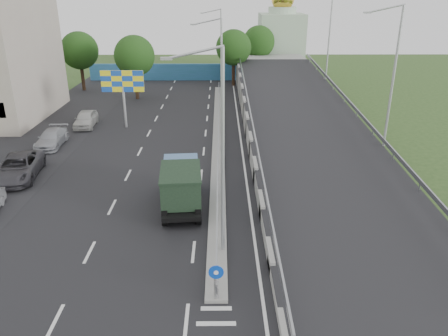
{
  "coord_description": "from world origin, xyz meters",
  "views": [
    {
      "loc": [
        0.21,
        -13.0,
        12.4
      ],
      "look_at": [
        0.41,
        11.99,
        2.2
      ],
      "focal_mm": 35.0,
      "sensor_mm": 36.0,
      "label": 1
    }
  ],
  "objects_px": {
    "dump_truck": "(181,184)",
    "parked_car_c": "(18,167)",
    "lamp_post_near": "(219,145)",
    "sign_bollard": "(216,282)",
    "billboard": "(123,85)",
    "lamp_post_far": "(220,45)",
    "church": "(281,38)",
    "parked_car_e": "(86,119)",
    "lamp_post_mid": "(219,71)",
    "parked_car_d": "(52,138)"
  },
  "relations": [
    {
      "from": "lamp_post_far",
      "to": "dump_truck",
      "type": "xyz_separation_m",
      "value": [
        -2.32,
        -34.75,
        -4.34
      ]
    },
    {
      "from": "church",
      "to": "parked_car_d",
      "type": "height_order",
      "value": "church"
    },
    {
      "from": "dump_truck",
      "to": "parked_car_d",
      "type": "relative_size",
      "value": 1.31
    },
    {
      "from": "sign_bollard",
      "to": "parked_car_e",
      "type": "relative_size",
      "value": 0.37
    },
    {
      "from": "church",
      "to": "billboard",
      "type": "bearing_deg",
      "value": -120.7
    },
    {
      "from": "sign_bollard",
      "to": "parked_car_d",
      "type": "xyz_separation_m",
      "value": [
        -14.26,
        20.4,
        -0.35
      ]
    },
    {
      "from": "lamp_post_mid",
      "to": "church",
      "type": "bearing_deg",
      "value": 73.78
    },
    {
      "from": "lamp_post_far",
      "to": "lamp_post_near",
      "type": "bearing_deg",
      "value": -90.0
    },
    {
      "from": "lamp_post_mid",
      "to": "lamp_post_far",
      "type": "height_order",
      "value": "same"
    },
    {
      "from": "lamp_post_near",
      "to": "billboard",
      "type": "xyz_separation_m",
      "value": [
        -9.11,
        22.0,
        -1.62
      ]
    },
    {
      "from": "lamp_post_mid",
      "to": "dump_truck",
      "type": "relative_size",
      "value": 1.63
    },
    {
      "from": "lamp_post_mid",
      "to": "parked_car_c",
      "type": "bearing_deg",
      "value": -144.07
    },
    {
      "from": "lamp_post_mid",
      "to": "parked_car_c",
      "type": "distance_m",
      "value": 18.29
    },
    {
      "from": "sign_bollard",
      "to": "billboard",
      "type": "relative_size",
      "value": 0.3
    },
    {
      "from": "parked_car_d",
      "to": "parked_car_e",
      "type": "bearing_deg",
      "value": 75.73
    },
    {
      "from": "sign_bollard",
      "to": "lamp_post_near",
      "type": "relative_size",
      "value": 0.17
    },
    {
      "from": "lamp_post_near",
      "to": "dump_truck",
      "type": "height_order",
      "value": "lamp_post_near"
    },
    {
      "from": "sign_bollard",
      "to": "parked_car_c",
      "type": "distance_m",
      "value": 19.55
    },
    {
      "from": "parked_car_c",
      "to": "parked_car_e",
      "type": "distance_m",
      "value": 12.71
    },
    {
      "from": "lamp_post_mid",
      "to": "parked_car_d",
      "type": "bearing_deg",
      "value": -166.58
    },
    {
      "from": "lamp_post_far",
      "to": "parked_car_e",
      "type": "height_order",
      "value": "lamp_post_far"
    },
    {
      "from": "lamp_post_far",
      "to": "parked_car_d",
      "type": "relative_size",
      "value": 2.14
    },
    {
      "from": "lamp_post_mid",
      "to": "parked_car_e",
      "type": "xyz_separation_m",
      "value": [
        -13.09,
        2.33,
        -5.04
      ]
    },
    {
      "from": "sign_bollard",
      "to": "dump_truck",
      "type": "height_order",
      "value": "dump_truck"
    },
    {
      "from": "sign_bollard",
      "to": "parked_car_d",
      "type": "relative_size",
      "value": 0.35
    },
    {
      "from": "lamp_post_near",
      "to": "billboard",
      "type": "height_order",
      "value": "lamp_post_near"
    },
    {
      "from": "parked_car_c",
      "to": "dump_truck",
      "type": "bearing_deg",
      "value": -27.99
    },
    {
      "from": "sign_bollard",
      "to": "lamp_post_mid",
      "type": "relative_size",
      "value": 0.17
    },
    {
      "from": "dump_truck",
      "to": "parked_car_c",
      "type": "bearing_deg",
      "value": 155.12
    },
    {
      "from": "dump_truck",
      "to": "church",
      "type": "bearing_deg",
      "value": 71.42
    },
    {
      "from": "lamp_post_near",
      "to": "sign_bollard",
      "type": "bearing_deg",
      "value": -91.64
    },
    {
      "from": "church",
      "to": "parked_car_d",
      "type": "bearing_deg",
      "value": -122.95
    },
    {
      "from": "lamp_post_near",
      "to": "parked_car_c",
      "type": "height_order",
      "value": "lamp_post_near"
    },
    {
      "from": "dump_truck",
      "to": "parked_car_c",
      "type": "xyz_separation_m",
      "value": [
        -11.92,
        4.43,
        -0.67
      ]
    },
    {
      "from": "lamp_post_near",
      "to": "dump_truck",
      "type": "distance_m",
      "value": 7.2
    },
    {
      "from": "billboard",
      "to": "parked_car_c",
      "type": "xyz_separation_m",
      "value": [
        -5.14,
        -12.32,
        -3.39
      ]
    },
    {
      "from": "billboard",
      "to": "dump_truck",
      "type": "relative_size",
      "value": 0.89
    },
    {
      "from": "billboard",
      "to": "parked_car_d",
      "type": "bearing_deg",
      "value": -134.08
    },
    {
      "from": "sign_bollard",
      "to": "church",
      "type": "relative_size",
      "value": 0.12
    },
    {
      "from": "sign_bollard",
      "to": "parked_car_c",
      "type": "relative_size",
      "value": 0.29
    },
    {
      "from": "sign_bollard",
      "to": "lamp_post_far",
      "type": "xyz_separation_m",
      "value": [
        0.11,
        43.83,
        4.77
      ]
    },
    {
      "from": "lamp_post_near",
      "to": "billboard",
      "type": "relative_size",
      "value": 1.83
    },
    {
      "from": "lamp_post_far",
      "to": "parked_car_c",
      "type": "distance_m",
      "value": 33.87
    },
    {
      "from": "sign_bollard",
      "to": "parked_car_e",
      "type": "xyz_separation_m",
      "value": [
        -12.98,
        26.16,
        -0.27
      ]
    },
    {
      "from": "lamp_post_far",
      "to": "parked_car_e",
      "type": "bearing_deg",
      "value": -126.52
    },
    {
      "from": "parked_car_c",
      "to": "billboard",
      "type": "bearing_deg",
      "value": 59.75
    },
    {
      "from": "lamp_post_far",
      "to": "parked_car_e",
      "type": "distance_m",
      "value": 22.56
    },
    {
      "from": "church",
      "to": "dump_truck",
      "type": "bearing_deg",
      "value": -104.07
    },
    {
      "from": "parked_car_e",
      "to": "church",
      "type": "bearing_deg",
      "value": 50.27
    },
    {
      "from": "sign_bollard",
      "to": "parked_car_e",
      "type": "bearing_deg",
      "value": 116.39
    }
  ]
}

